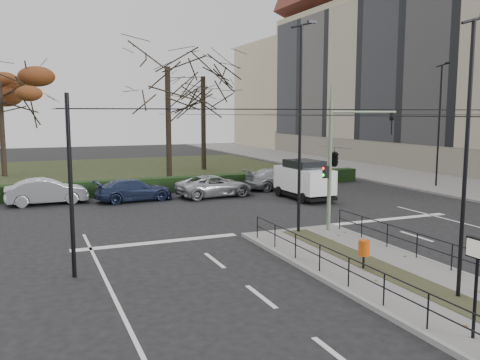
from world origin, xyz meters
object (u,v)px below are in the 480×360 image
at_px(parked_car_fourth, 215,186).
at_px(bare_tree_center, 203,83).
at_px(info_panel, 477,260).
at_px(parked_car_second, 47,191).
at_px(streetlamp_median_far, 300,127).
at_px(parked_car_third, 134,190).
at_px(litter_bin, 364,248).
at_px(streetlamp_median_near, 466,157).
at_px(bare_tree_near, 167,75).
at_px(parked_car_fifth, 280,179).
at_px(traffic_light, 336,156).
at_px(streetlamp_sidewalk, 439,124).
at_px(white_van, 304,179).

xyz_separation_m(parked_car_fourth, bare_tree_center, (4.23, 14.69, 7.39)).
xyz_separation_m(info_panel, parked_car_second, (-8.45, 23.43, -1.25)).
relative_size(streetlamp_median_far, parked_car_third, 1.94).
bearing_deg(litter_bin, streetlamp_median_near, -74.13).
bearing_deg(info_panel, bare_tree_near, 87.97).
relative_size(info_panel, bare_tree_center, 0.21).
relative_size(bare_tree_near, parked_car_fifth, 2.29).
relative_size(traffic_light, parked_car_fifth, 1.11).
distance_m(streetlamp_median_far, parked_car_third, 13.25).
xyz_separation_m(parked_car_third, bare_tree_center, (9.37, 14.32, 7.40)).
height_order(parked_car_third, bare_tree_near, bare_tree_near).
distance_m(traffic_light, bare_tree_center, 26.65).
bearing_deg(info_panel, streetlamp_sidewalk, 47.93).
relative_size(litter_bin, streetlamp_median_far, 0.11).
xyz_separation_m(streetlamp_median_far, bare_tree_near, (-0.44, 20.46, 3.56)).
distance_m(parked_car_second, parked_car_fifth, 15.48).
relative_size(info_panel, parked_car_fifth, 0.46).
bearing_deg(streetlamp_median_far, parked_car_second, 128.86).
height_order(streetlamp_sidewalk, white_van, streetlamp_sidewalk).
relative_size(info_panel, parked_car_fourth, 0.48).
xyz_separation_m(litter_bin, bare_tree_near, (0.22, 26.07, 7.50)).
distance_m(streetlamp_median_far, bare_tree_center, 26.44).
relative_size(litter_bin, parked_car_third, 0.21).
bearing_deg(streetlamp_sidewalk, streetlamp_median_far, -151.79).
height_order(streetlamp_median_far, bare_tree_center, bare_tree_center).
relative_size(litter_bin, parked_car_fourth, 0.20).
xyz_separation_m(parked_car_fourth, white_van, (4.84, -3.02, 0.58)).
relative_size(streetlamp_median_near, bare_tree_center, 0.69).
bearing_deg(litter_bin, bare_tree_center, 80.97).
height_order(streetlamp_median_near, parked_car_fifth, streetlamp_median_near).
bearing_deg(parked_car_third, white_van, -113.38).
distance_m(traffic_light, parked_car_fourth, 11.87).
height_order(traffic_light, streetlamp_sidewalk, streetlamp_sidewalk).
xyz_separation_m(traffic_light, streetlamp_sidewalk, (14.54, 8.96, 1.14)).
distance_m(traffic_light, info_panel, 11.35).
xyz_separation_m(info_panel, parked_car_fourth, (1.66, 22.20, -1.32)).
height_order(litter_bin, bare_tree_near, bare_tree_near).
bearing_deg(bare_tree_center, parked_car_fourth, -106.07).
height_order(bare_tree_near, parked_car_fifth, bare_tree_near).
bearing_deg(litter_bin, parked_car_fourth, 87.37).
height_order(streetlamp_sidewalk, parked_car_third, streetlamp_sidewalk).
xyz_separation_m(traffic_light, white_van, (3.23, 8.41, -2.19)).
distance_m(white_van, bare_tree_near, 15.17).
bearing_deg(bare_tree_near, white_van, -66.34).
relative_size(streetlamp_median_far, bare_tree_center, 0.80).
bearing_deg(streetlamp_sidewalk, streetlamp_median_near, -132.34).
distance_m(traffic_light, bare_tree_near, 21.38).
relative_size(litter_bin, streetlamp_median_near, 0.12).
distance_m(streetlamp_median_near, parked_car_fourth, 20.32).
bearing_deg(streetlamp_sidewalk, parked_car_third, 172.41).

